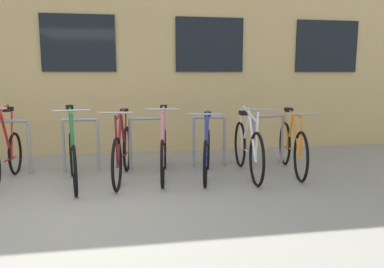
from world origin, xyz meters
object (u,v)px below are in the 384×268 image
Objects in this scene: bicycle_maroon at (122,153)px; bicycle_orange at (292,147)px; bicycle_green at (73,157)px; bicycle_red at (4,156)px; bicycle_white at (248,148)px; bicycle_pink at (164,151)px; bicycle_blue at (207,152)px.

bicycle_orange is (2.57, 0.01, 0.00)m from bicycle_maroon.
bicycle_green is at bearing -177.71° from bicycle_orange.
bicycle_white is at bearing -1.87° from bicycle_red.
bicycle_red is at bearing 179.98° from bicycle_pink.
bicycle_orange is 1.06× the size of bicycle_green.
bicycle_blue is at bearing 179.73° from bicycle_white.
bicycle_red is 2.81m from bicycle_blue.
bicycle_orange is (4.16, -0.06, 0.01)m from bicycle_red.
bicycle_blue is 0.86× the size of bicycle_white.
bicycle_maroon is 1.00× the size of bicycle_orange.
bicycle_maroon is at bearing 178.04° from bicycle_blue.
bicycle_pink reaches higher than bicycle_white.
bicycle_orange is 1.98m from bicycle_pink.
bicycle_green is at bearing -169.72° from bicycle_maroon.
bicycle_green is (-3.23, -0.13, -0.01)m from bicycle_orange.
bicycle_blue is at bearing -2.22° from bicycle_red.
bicycle_blue is at bearing -177.85° from bicycle_orange.
bicycle_white is (3.43, -0.11, 0.02)m from bicycle_red.
bicycle_blue is 0.62m from bicycle_white.
bicycle_pink is (0.59, 0.07, -0.01)m from bicycle_maroon.
bicycle_red is at bearing 168.64° from bicycle_green.
bicycle_maroon is at bearing -173.62° from bicycle_pink.
bicycle_red is 0.93× the size of bicycle_white.
bicycle_maroon reaches higher than bicycle_orange.
bicycle_green is at bearing -171.55° from bicycle_pink.
bicycle_white is (-0.73, -0.05, 0.01)m from bicycle_orange.
bicycle_pink is at bearing -0.02° from bicycle_red.
bicycle_pink is (-0.62, 0.11, 0.01)m from bicycle_blue.
bicycle_pink is (-1.97, 0.06, -0.01)m from bicycle_orange.
bicycle_red is at bearing 177.58° from bicycle_maroon.
bicycle_red reaches higher than bicycle_pink.
bicycle_red is (-1.59, 0.07, -0.01)m from bicycle_maroon.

